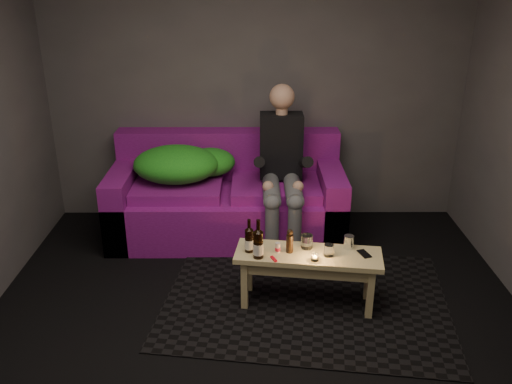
# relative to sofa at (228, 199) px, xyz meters

# --- Properties ---
(floor) EXTENTS (4.50, 4.50, 0.00)m
(floor) POSITION_rel_sofa_xyz_m (0.27, -1.82, -0.33)
(floor) COLOR black
(floor) RESTS_ON ground
(room) EXTENTS (4.50, 4.50, 4.50)m
(room) POSITION_rel_sofa_xyz_m (0.27, -1.35, 1.31)
(room) COLOR silver
(room) RESTS_ON ground
(rug) EXTENTS (2.33, 1.83, 0.01)m
(rug) POSITION_rel_sofa_xyz_m (0.65, -1.18, -0.33)
(rug) COLOR black
(rug) RESTS_ON floor
(sofa) EXTENTS (2.14, 0.96, 0.92)m
(sofa) POSITION_rel_sofa_xyz_m (0.00, 0.00, 0.00)
(sofa) COLOR #710F6B
(sofa) RESTS_ON floor
(green_blanket) EXTENTS (0.94, 0.64, 0.32)m
(green_blanket) POSITION_rel_sofa_xyz_m (-0.41, -0.01, 0.36)
(green_blanket) COLOR #178020
(green_blanket) RESTS_ON sofa
(person) EXTENTS (0.39, 0.89, 1.43)m
(person) POSITION_rel_sofa_xyz_m (0.50, -0.17, 0.41)
(person) COLOR black
(person) RESTS_ON sofa
(coffee_table) EXTENTS (1.11, 0.48, 0.44)m
(coffee_table) POSITION_rel_sofa_xyz_m (0.65, -1.23, 0.03)
(coffee_table) COLOR tan
(coffee_table) RESTS_ON rug
(beer_bottle_a) EXTENTS (0.07, 0.07, 0.26)m
(beer_bottle_a) POSITION_rel_sofa_xyz_m (0.21, -1.20, 0.20)
(beer_bottle_a) COLOR black
(beer_bottle_a) RESTS_ON coffee_table
(beer_bottle_b) EXTENTS (0.08, 0.08, 0.30)m
(beer_bottle_b) POSITION_rel_sofa_xyz_m (0.28, -1.29, 0.22)
(beer_bottle_b) COLOR black
(beer_bottle_b) RESTS_ON coffee_table
(salt_shaker) EXTENTS (0.04, 0.04, 0.08)m
(salt_shaker) POSITION_rel_sofa_xyz_m (0.42, -1.22, 0.14)
(salt_shaker) COLOR silver
(salt_shaker) RESTS_ON coffee_table
(pepper_mill) EXTENTS (0.06, 0.06, 0.14)m
(pepper_mill) POSITION_rel_sofa_xyz_m (0.51, -1.21, 0.17)
(pepper_mill) COLOR black
(pepper_mill) RESTS_ON coffee_table
(tumbler_back) EXTENTS (0.11, 0.11, 0.10)m
(tumbler_back) POSITION_rel_sofa_xyz_m (0.64, -1.15, 0.16)
(tumbler_back) COLOR white
(tumbler_back) RESTS_ON coffee_table
(tealight) EXTENTS (0.05, 0.05, 0.04)m
(tealight) POSITION_rel_sofa_xyz_m (0.68, -1.34, 0.13)
(tealight) COLOR white
(tealight) RESTS_ON coffee_table
(tumbler_front) EXTENTS (0.09, 0.09, 0.09)m
(tumbler_front) POSITION_rel_sofa_xyz_m (0.79, -1.27, 0.15)
(tumbler_front) COLOR white
(tumbler_front) RESTS_ON coffee_table
(steel_cup) EXTENTS (0.10, 0.10, 0.10)m
(steel_cup) POSITION_rel_sofa_xyz_m (0.95, -1.16, 0.16)
(steel_cup) COLOR silver
(steel_cup) RESTS_ON coffee_table
(smartphone) EXTENTS (0.10, 0.14, 0.01)m
(smartphone) POSITION_rel_sofa_xyz_m (1.06, -1.25, 0.11)
(smartphone) COLOR black
(smartphone) RESTS_ON coffee_table
(red_lighter) EXTENTS (0.05, 0.08, 0.01)m
(red_lighter) POSITION_rel_sofa_xyz_m (0.39, -1.33, 0.11)
(red_lighter) COLOR red
(red_lighter) RESTS_ON coffee_table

